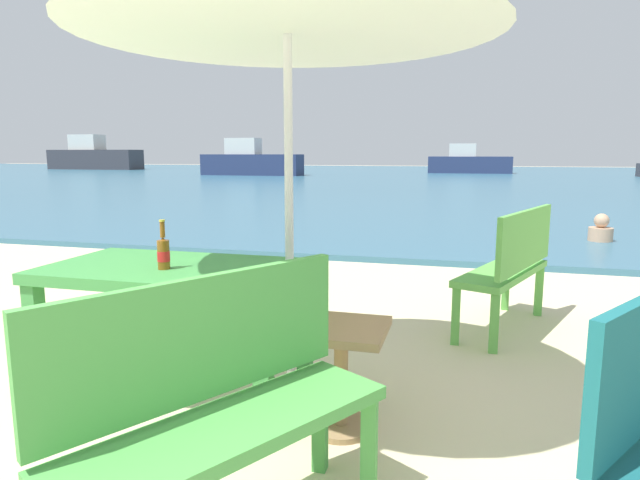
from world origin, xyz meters
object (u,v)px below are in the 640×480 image
(boat_cargo_ship, at_px, (251,162))
(swimmer_person, at_px, (601,230))
(picnic_table_green, at_px, (176,285))
(bench_green_right, at_px, (219,397))
(side_table_wood, at_px, (341,362))
(beer_bottle_amber, at_px, (163,252))
(boat_fishing_trawler, at_px, (468,163))
(boat_tanker, at_px, (94,157))
(bench_green_left, at_px, (512,262))

(boat_cargo_ship, bearing_deg, swimmer_person, -56.29)
(picnic_table_green, relative_size, bench_green_right, 1.15)
(boat_cargo_ship, bearing_deg, picnic_table_green, -68.49)
(side_table_wood, height_order, boat_cargo_ship, boat_cargo_ship)
(picnic_table_green, relative_size, boat_cargo_ship, 0.23)
(beer_bottle_amber, distance_m, boat_fishing_trawler, 34.69)
(swimmer_person, bearing_deg, side_table_wood, -112.00)
(beer_bottle_amber, height_order, boat_tanker, boat_tanker)
(picnic_table_green, bearing_deg, bench_green_left, 42.08)
(bench_green_right, relative_size, boat_cargo_ship, 0.20)
(boat_fishing_trawler, relative_size, boat_tanker, 0.69)
(side_table_wood, distance_m, bench_green_right, 0.92)
(bench_green_right, bearing_deg, boat_cargo_ship, 112.09)
(boat_cargo_ship, relative_size, boat_tanker, 0.78)
(side_table_wood, relative_size, bench_green_right, 0.44)
(picnic_table_green, bearing_deg, bench_green_right, -53.73)
(picnic_table_green, distance_m, boat_tanker, 45.47)
(bench_green_left, distance_m, swimmer_person, 4.72)
(side_table_wood, relative_size, bench_green_left, 0.43)
(swimmer_person, xyz_separation_m, boat_tanker, (-31.54, 29.65, 0.85))
(boat_tanker, bearing_deg, side_table_wood, -51.07)
(side_table_wood, xyz_separation_m, bench_green_right, (-0.23, -0.87, 0.19))
(beer_bottle_amber, distance_m, swimmer_person, 7.18)
(beer_bottle_amber, xyz_separation_m, swimmer_person, (3.50, 6.23, -0.61))
(side_table_wood, bearing_deg, picnic_table_green, 172.59)
(picnic_table_green, xyz_separation_m, bench_green_left, (1.89, 1.71, -0.11))
(boat_tanker, bearing_deg, bench_green_left, -48.71)
(boat_fishing_trawler, bearing_deg, boat_tanker, 177.62)
(side_table_wood, height_order, swimmer_person, side_table_wood)
(boat_cargo_ship, bearing_deg, beer_bottle_amber, -68.58)
(bench_green_right, distance_m, boat_cargo_ship, 31.08)
(picnic_table_green, xyz_separation_m, beer_bottle_amber, (-0.01, -0.10, 0.20))
(bench_green_right, relative_size, boat_fishing_trawler, 0.23)
(picnic_table_green, xyz_separation_m, swimmer_person, (3.50, 6.14, -0.41))
(bench_green_right, relative_size, boat_tanker, 0.16)
(beer_bottle_amber, height_order, bench_green_right, beer_bottle_amber)
(bench_green_right, xyz_separation_m, boat_tanker, (-28.78, 36.79, 0.55))
(bench_green_left, xyz_separation_m, boat_cargo_ship, (-12.85, 26.09, 0.33))
(bench_green_right, height_order, boat_fishing_trawler, boat_fishing_trawler)
(bench_green_right, bearing_deg, beer_bottle_amber, 129.41)
(beer_bottle_amber, height_order, bench_green_left, beer_bottle_amber)
(boat_fishing_trawler, bearing_deg, boat_cargo_ship, -151.84)
(picnic_table_green, distance_m, boat_cargo_ship, 29.88)
(bench_green_left, distance_m, bench_green_right, 2.95)
(bench_green_right, distance_m, boat_fishing_trawler, 35.57)
(bench_green_right, xyz_separation_m, swimmer_person, (2.76, 7.14, -0.30))
(picnic_table_green, distance_m, bench_green_left, 2.55)
(swimmer_person, bearing_deg, picnic_table_green, -119.66)
(beer_bottle_amber, relative_size, bench_green_left, 0.21)
(side_table_wood, height_order, bench_green_right, bench_green_right)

